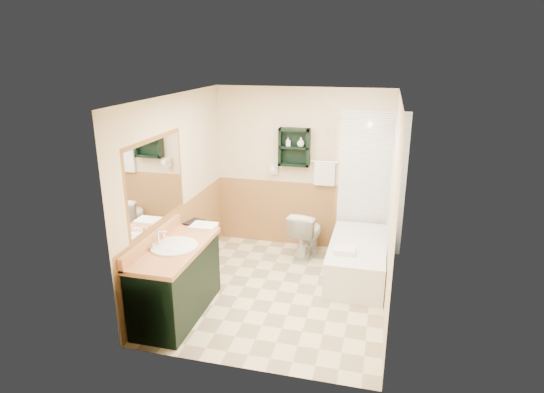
% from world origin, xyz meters
% --- Properties ---
extents(floor, '(3.00, 3.00, 0.00)m').
position_xyz_m(floor, '(0.00, 0.00, 0.00)').
color(floor, beige).
rests_on(floor, ground).
extents(back_wall, '(2.60, 0.04, 2.40)m').
position_xyz_m(back_wall, '(0.00, 1.52, 1.20)').
color(back_wall, beige).
rests_on(back_wall, ground).
extents(left_wall, '(0.04, 3.00, 2.40)m').
position_xyz_m(left_wall, '(-1.32, 0.00, 1.20)').
color(left_wall, beige).
rests_on(left_wall, ground).
extents(right_wall, '(0.04, 3.00, 2.40)m').
position_xyz_m(right_wall, '(1.32, 0.00, 1.20)').
color(right_wall, beige).
rests_on(right_wall, ground).
extents(ceiling, '(2.60, 3.00, 0.04)m').
position_xyz_m(ceiling, '(0.00, 0.00, 2.42)').
color(ceiling, white).
rests_on(ceiling, back_wall).
extents(wainscot_left, '(2.98, 2.98, 1.00)m').
position_xyz_m(wainscot_left, '(-1.29, 0.00, 0.50)').
color(wainscot_left, '#A87844').
rests_on(wainscot_left, left_wall).
extents(wainscot_back, '(2.58, 2.58, 1.00)m').
position_xyz_m(wainscot_back, '(0.00, 1.49, 0.50)').
color(wainscot_back, '#A87844').
rests_on(wainscot_back, back_wall).
extents(mirror_frame, '(1.30, 1.30, 1.00)m').
position_xyz_m(mirror_frame, '(-1.27, -0.55, 1.50)').
color(mirror_frame, brown).
rests_on(mirror_frame, left_wall).
extents(mirror_glass, '(1.20, 1.20, 0.90)m').
position_xyz_m(mirror_glass, '(-1.27, -0.55, 1.50)').
color(mirror_glass, white).
rests_on(mirror_glass, left_wall).
extents(tile_right, '(1.50, 1.50, 2.10)m').
position_xyz_m(tile_right, '(1.28, 0.75, 1.05)').
color(tile_right, white).
rests_on(tile_right, right_wall).
extents(tile_back, '(0.95, 0.95, 2.10)m').
position_xyz_m(tile_back, '(1.03, 1.48, 1.05)').
color(tile_back, white).
rests_on(tile_back, back_wall).
extents(tile_accent, '(1.50, 1.50, 0.10)m').
position_xyz_m(tile_accent, '(1.27, 0.75, 1.90)').
color(tile_accent, '#144631').
rests_on(tile_accent, right_wall).
extents(wall_shelf, '(0.45, 0.15, 0.55)m').
position_xyz_m(wall_shelf, '(-0.10, 1.41, 1.55)').
color(wall_shelf, black).
rests_on(wall_shelf, back_wall).
extents(hair_dryer, '(0.10, 0.24, 0.18)m').
position_xyz_m(hair_dryer, '(-0.40, 1.43, 1.20)').
color(hair_dryer, silver).
rests_on(hair_dryer, back_wall).
extents(towel_bar, '(0.40, 0.06, 0.40)m').
position_xyz_m(towel_bar, '(0.35, 1.45, 1.35)').
color(towel_bar, white).
rests_on(towel_bar, back_wall).
extents(curtain_rod, '(0.03, 1.60, 0.03)m').
position_xyz_m(curtain_rod, '(0.53, 0.75, 2.00)').
color(curtain_rod, silver).
rests_on(curtain_rod, back_wall).
extents(shower_curtain, '(1.05, 1.05, 1.70)m').
position_xyz_m(shower_curtain, '(0.53, 0.92, 1.15)').
color(shower_curtain, beige).
rests_on(shower_curtain, curtain_rod).
extents(vanity, '(0.59, 1.31, 0.83)m').
position_xyz_m(vanity, '(-0.99, -0.77, 0.42)').
color(vanity, black).
rests_on(vanity, ground).
extents(bathtub, '(0.73, 1.50, 0.48)m').
position_xyz_m(bathtub, '(0.93, 0.64, 0.24)').
color(bathtub, white).
rests_on(bathtub, ground).
extents(toilet, '(0.50, 0.75, 0.68)m').
position_xyz_m(toilet, '(0.16, 1.13, 0.34)').
color(toilet, white).
rests_on(toilet, ground).
extents(counter_towel, '(0.30, 0.24, 0.04)m').
position_xyz_m(counter_towel, '(-0.89, -0.16, 0.85)').
color(counter_towel, white).
rests_on(counter_towel, vanity).
extents(vanity_book, '(0.18, 0.07, 0.24)m').
position_xyz_m(vanity_book, '(-1.16, -0.02, 0.95)').
color(vanity_book, black).
rests_on(vanity_book, vanity).
extents(tub_towel, '(0.26, 0.21, 0.07)m').
position_xyz_m(tub_towel, '(0.78, 0.28, 0.52)').
color(tub_towel, white).
rests_on(tub_towel, bathtub).
extents(soap_bottle_a, '(0.10, 0.14, 0.06)m').
position_xyz_m(soap_bottle_a, '(-0.19, 1.40, 1.59)').
color(soap_bottle_a, white).
rests_on(soap_bottle_a, wall_shelf).
extents(soap_bottle_b, '(0.12, 0.14, 0.11)m').
position_xyz_m(soap_bottle_b, '(-0.00, 1.40, 1.62)').
color(soap_bottle_b, white).
rests_on(soap_bottle_b, wall_shelf).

